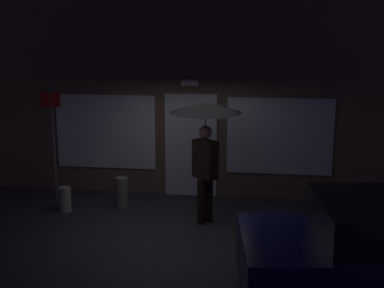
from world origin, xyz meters
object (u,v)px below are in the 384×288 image
(street_sign_post, at_px, (53,137))
(sidewalk_bollard_2, at_px, (65,199))
(sidewalk_bollard, at_px, (122,193))
(person_with_umbrella, at_px, (205,125))

(street_sign_post, xyz_separation_m, sidewalk_bollard_2, (0.45, -0.66, -1.11))
(sidewalk_bollard, distance_m, sidewalk_bollard_2, 1.12)
(street_sign_post, distance_m, sidewalk_bollard, 1.86)
(sidewalk_bollard, relative_size, sidewalk_bollard_2, 1.30)
(person_with_umbrella, distance_m, street_sign_post, 3.41)
(sidewalk_bollard, bearing_deg, person_with_umbrella, -18.03)
(person_with_umbrella, distance_m, sidewalk_bollard_2, 3.24)
(sidewalk_bollard_2, bearing_deg, sidewalk_bollard, 16.89)
(person_with_umbrella, bearing_deg, sidewalk_bollard, -158.84)
(person_with_umbrella, height_order, street_sign_post, street_sign_post)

